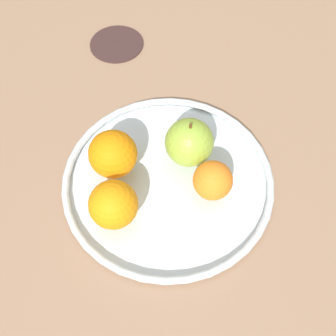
{
  "coord_description": "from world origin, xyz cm",
  "views": [
    {
      "loc": [
        -18.31,
        -29.01,
        60.44
      ],
      "look_at": [
        0.0,
        0.0,
        4.8
      ],
      "focal_mm": 45.09,
      "sensor_mm": 36.0,
      "label": 1
    }
  ],
  "objects_px": {
    "fruit_bowl": "(168,180)",
    "apple": "(189,142)",
    "ambient_coaster": "(117,43)",
    "orange_center": "(113,205)",
    "orange_front_right": "(213,180)",
    "orange_back_right": "(113,154)"
  },
  "relations": [
    {
      "from": "apple",
      "to": "orange_center",
      "type": "height_order",
      "value": "apple"
    },
    {
      "from": "ambient_coaster",
      "to": "orange_center",
      "type": "bearing_deg",
      "value": -118.52
    },
    {
      "from": "fruit_bowl",
      "to": "orange_back_right",
      "type": "relative_size",
      "value": 4.46
    },
    {
      "from": "fruit_bowl",
      "to": "ambient_coaster",
      "type": "relative_size",
      "value": 3.13
    },
    {
      "from": "fruit_bowl",
      "to": "orange_center",
      "type": "relative_size",
      "value": 4.68
    },
    {
      "from": "apple",
      "to": "ambient_coaster",
      "type": "bearing_deg",
      "value": 83.65
    },
    {
      "from": "orange_back_right",
      "to": "ambient_coaster",
      "type": "distance_m",
      "value": 0.31
    },
    {
      "from": "orange_back_right",
      "to": "orange_center",
      "type": "bearing_deg",
      "value": -118.07
    },
    {
      "from": "fruit_bowl",
      "to": "ambient_coaster",
      "type": "xyz_separation_m",
      "value": [
        0.09,
        0.33,
        -0.01
      ]
    },
    {
      "from": "apple",
      "to": "orange_back_right",
      "type": "xyz_separation_m",
      "value": [
        -0.11,
        0.05,
        -0.0
      ]
    },
    {
      "from": "orange_front_right",
      "to": "orange_back_right",
      "type": "bearing_deg",
      "value": 132.18
    },
    {
      "from": "orange_center",
      "to": "ambient_coaster",
      "type": "height_order",
      "value": "orange_center"
    },
    {
      "from": "orange_center",
      "to": "orange_front_right",
      "type": "height_order",
      "value": "orange_center"
    },
    {
      "from": "fruit_bowl",
      "to": "orange_center",
      "type": "distance_m",
      "value": 0.11
    },
    {
      "from": "fruit_bowl",
      "to": "apple",
      "type": "distance_m",
      "value": 0.07
    },
    {
      "from": "fruit_bowl",
      "to": "ambient_coaster",
      "type": "height_order",
      "value": "fruit_bowl"
    },
    {
      "from": "apple",
      "to": "ambient_coaster",
      "type": "height_order",
      "value": "apple"
    },
    {
      "from": "fruit_bowl",
      "to": "orange_back_right",
      "type": "distance_m",
      "value": 0.1
    },
    {
      "from": "orange_front_right",
      "to": "fruit_bowl",
      "type": "bearing_deg",
      "value": 129.32
    },
    {
      "from": "orange_front_right",
      "to": "orange_center",
      "type": "bearing_deg",
      "value": 164.36
    },
    {
      "from": "apple",
      "to": "orange_back_right",
      "type": "relative_size",
      "value": 1.12
    },
    {
      "from": "fruit_bowl",
      "to": "orange_center",
      "type": "height_order",
      "value": "orange_center"
    }
  ]
}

